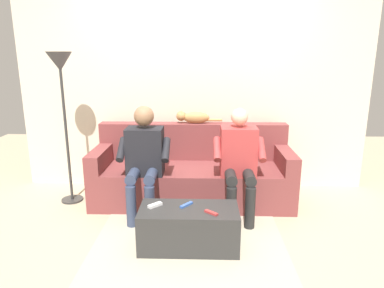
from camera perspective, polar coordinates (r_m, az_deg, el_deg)
The scene contains 12 objects.
ground_plane at distance 3.42m, azimuth -0.31°, elevation -13.92°, with size 8.00×8.00×0.00m, color tan.
back_wall at distance 4.23m, azimuth 0.27°, elevation 10.99°, with size 4.22×0.06×2.74m, color beige.
couch at distance 3.98m, azimuth 0.07°, elevation -5.04°, with size 2.20×0.78×0.85m.
coffee_table at distance 3.07m, azimuth -0.52°, elevation -13.62°, with size 0.85×0.41×0.36m.
person_left_seated at distance 3.54m, azimuth 7.71°, elevation -2.20°, with size 0.52×0.56×1.11m.
person_right_seated at distance 3.57m, azimuth -7.87°, elevation -1.85°, with size 0.53×0.55×1.13m.
cat_on_backrest at distance 4.06m, azimuth 0.17°, elevation 4.43°, with size 0.54×0.12×0.15m.
remote_blue at distance 3.04m, azimuth -0.93°, elevation -9.98°, with size 0.14×0.03×0.02m, color #3860B7.
remote_red at distance 2.90m, azimuth 3.18°, elevation -11.22°, with size 0.13×0.03×0.02m, color #B73333.
remote_white at distance 3.04m, azimuth -6.10°, elevation -9.97°, with size 0.13×0.04×0.02m, color white.
floor_rug at distance 3.26m, azimuth -0.43°, elevation -15.38°, with size 1.69×1.47×0.01m, color #B7AD93.
floor_lamp at distance 3.95m, azimuth -20.75°, elevation 10.07°, with size 0.27×0.27×1.66m.
Camera 1 is at (-0.11, 3.61, 1.63)m, focal length 32.39 mm.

